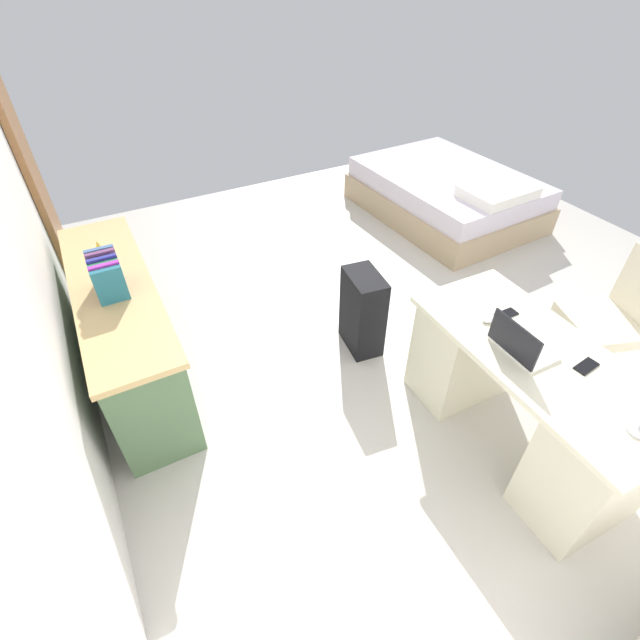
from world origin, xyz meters
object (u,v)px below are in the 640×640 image
Objects in this scene: cell_phone_near_laptop at (586,366)px; cell_phone_by_mouse at (506,314)px; bed at (446,194)px; laptop at (520,345)px; computer_mouse at (489,319)px; figurine_small at (99,248)px; office_chair at (608,327)px; desk at (523,398)px; suitcase_black at (363,312)px; credenza at (128,330)px.

cell_phone_by_mouse is at bearing -0.74° from cell_phone_near_laptop.
bed is 6.19× the size of laptop.
computer_mouse is (0.26, -0.05, -0.03)m from laptop.
bed is at bearing -35.30° from computer_mouse.
figurine_small is (2.01, 1.80, 0.02)m from laptop.
office_chair is 8.55× the size of figurine_small.
desk is 10.72× the size of cell_phone_near_laptop.
laptop is at bearing -138.25° from figurine_small.
laptop is (-0.08, 1.06, 0.38)m from office_chair.
cell_phone_near_laptop is (-0.25, -0.22, -0.04)m from laptop.
bed is at bearing -34.95° from cell_phone_near_laptop.
suitcase_black is 4.69× the size of cell_phone_near_laptop.
suitcase_black is 1.49m from cell_phone_near_laptop.
computer_mouse is at bearing 80.11° from office_chair.
cell_phone_near_laptop is at bearing -145.90° from desk.
computer_mouse is (-1.36, -1.84, 0.38)m from credenza.
credenza is at bearing 47.91° from laptop.
suitcase_black is 2.02× the size of laptop.
credenza is at bearing 61.65° from office_chair.
credenza reaches higher than cell_phone_near_laptop.
office_chair is 1.13m from laptop.
desk is 0.81× the size of credenza.
suitcase_black is at bearing 26.53° from cell_phone_by_mouse.
suitcase_black is (1.18, 0.34, -0.07)m from desk.
laptop is 0.27m from computer_mouse.
laptop reaches higher than figurine_small.
figurine_small is at bearing 41.75° from laptop.
office_chair is at bearing -74.58° from cell_phone_near_laptop.
cell_phone_near_laptop reaches higher than suitcase_black.
bed is 3.08m from laptop.
cell_phone_near_laptop reaches higher than desk.
figurine_small reaches higher than desk.
office_chair is at bearing 164.58° from bed.
computer_mouse is at bearing 12.71° from cell_phone_near_laptop.
office_chair reaches higher than computer_mouse.
credenza is 0.92× the size of bed.
desk is 0.43m from laptop.
laptop is 2.32× the size of cell_phone_by_mouse.
cell_phone_by_mouse is at bearing 79.17° from office_chair.
office_chair is 2.97× the size of laptop.
office_chair is 0.96m from cell_phone_by_mouse.
suitcase_black is at bearing 51.79° from office_chair.
office_chair is (0.16, -0.95, 0.03)m from desk.
office_chair is 6.91× the size of cell_phone_by_mouse.
cell_phone_near_laptop and cell_phone_by_mouse have the same top height.
computer_mouse reaches higher than suitcase_black.
bed is 19.57× the size of computer_mouse.
desk is 0.74× the size of bed.
desk is at bearing -137.67° from figurine_small.
cell_phone_by_mouse is at bearing 145.34° from bed.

